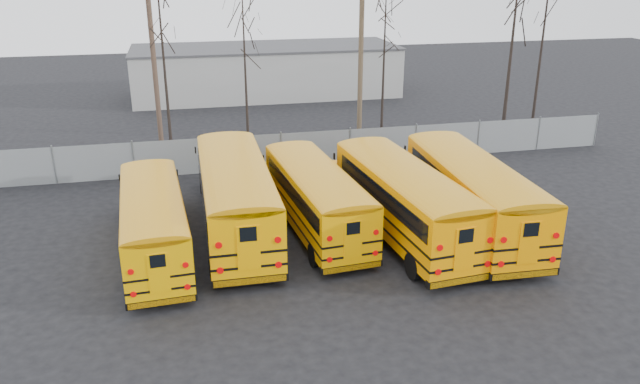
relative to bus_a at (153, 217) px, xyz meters
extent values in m
plane|color=black|center=(6.70, -2.16, -1.66)|extent=(120.00, 120.00, 0.00)
cube|color=gray|center=(6.70, 9.84, -0.66)|extent=(40.00, 0.04, 2.00)
cube|color=#A5A4A0|center=(8.70, 29.84, 0.34)|extent=(22.00, 8.00, 4.00)
cylinder|color=black|center=(-0.84, -3.28, -1.21)|extent=(0.31, 0.93, 0.92)
cylinder|color=black|center=(1.23, -3.15, -1.21)|extent=(0.31, 0.93, 0.92)
cylinder|color=black|center=(-1.31, 4.41, -1.21)|extent=(0.31, 0.93, 0.92)
cylinder|color=black|center=(0.76, 4.54, -1.21)|extent=(0.31, 0.93, 0.92)
cube|color=#F3A800|center=(0.01, -0.24, -0.13)|extent=(2.81, 8.65, 2.15)
cube|color=#F3A800|center=(-0.30, 4.79, -0.75)|extent=(2.15, 1.68, 0.92)
cube|color=black|center=(0.03, -0.42, 0.35)|extent=(2.79, 7.74, 0.64)
cube|color=black|center=(-0.03, 0.54, -0.79)|extent=(2.94, 10.22, 0.08)
cube|color=black|center=(-0.03, 0.54, -0.34)|extent=(2.94, 10.22, 0.08)
cube|color=black|center=(0.27, -4.40, -1.25)|extent=(2.35, 0.35, 0.26)
cube|color=black|center=(-0.34, 5.52, -1.25)|extent=(2.21, 0.32, 0.24)
cube|color=#F3A800|center=(0.28, -4.50, -0.15)|extent=(0.69, 0.08, 1.42)
cylinder|color=#B20505|center=(-0.59, -4.56, -0.79)|extent=(0.20, 0.05, 0.20)
cylinder|color=#B20505|center=(1.15, -4.46, -0.79)|extent=(0.20, 0.05, 0.20)
cylinder|color=#B20505|center=(-0.59, -4.56, 0.03)|extent=(0.20, 0.05, 0.20)
cylinder|color=#B20505|center=(1.15, -4.46, 0.03)|extent=(0.20, 0.05, 0.20)
cylinder|color=black|center=(2.11, -2.29, -1.13)|extent=(0.31, 1.08, 1.08)
cylinder|color=black|center=(4.54, -2.31, -1.13)|extent=(0.31, 1.08, 1.08)
cylinder|color=black|center=(2.18, 6.75, -1.13)|extent=(0.31, 1.08, 1.08)
cylinder|color=black|center=(4.61, 6.73, -1.13)|extent=(0.31, 1.08, 1.08)
cube|color=#FDA500|center=(3.35, 1.20, 0.14)|extent=(2.77, 10.03, 2.53)
cube|color=#FDA500|center=(3.40, 7.12, -0.59)|extent=(2.43, 1.85, 1.08)
cube|color=black|center=(3.35, 0.98, 0.70)|extent=(2.80, 8.95, 0.75)
cube|color=black|center=(3.36, 2.11, -0.64)|extent=(2.81, 11.88, 0.10)
cube|color=black|center=(3.36, 2.11, -0.10)|extent=(2.81, 11.88, 0.10)
cube|color=black|center=(3.32, -3.70, -1.18)|extent=(2.76, 0.26, 0.30)
cube|color=black|center=(3.41, 7.98, -1.18)|extent=(2.58, 0.23, 0.28)
cube|color=#FDA500|center=(3.32, -3.81, 0.11)|extent=(0.81, 0.05, 1.67)
cylinder|color=#B20505|center=(2.29, -3.82, -0.64)|extent=(0.24, 0.04, 0.24)
cylinder|color=#B20505|center=(4.34, -3.83, -0.64)|extent=(0.24, 0.04, 0.24)
cylinder|color=#B20505|center=(2.29, -3.82, 0.33)|extent=(0.24, 0.04, 0.24)
cylinder|color=#B20505|center=(4.34, -3.83, 0.33)|extent=(0.24, 0.04, 0.24)
cylinder|color=black|center=(5.96, -2.30, -1.19)|extent=(0.35, 0.96, 0.95)
cylinder|color=black|center=(8.09, -2.11, -1.19)|extent=(0.35, 0.96, 0.95)
cylinder|color=black|center=(5.27, 5.61, -1.19)|extent=(0.35, 0.96, 0.95)
cylinder|color=black|center=(7.40, 5.80, -1.19)|extent=(0.35, 0.96, 0.95)
cube|color=#FFA800|center=(6.76, 0.85, -0.08)|extent=(3.12, 8.97, 2.22)
cube|color=#FFA800|center=(6.31, 6.03, -0.72)|extent=(2.26, 1.79, 0.95)
cube|color=black|center=(6.78, 0.67, 0.42)|extent=(3.08, 8.03, 0.66)
cube|color=black|center=(6.69, 1.65, -0.77)|extent=(3.29, 10.59, 0.09)
cube|color=black|center=(6.69, 1.65, -0.29)|extent=(3.29, 10.59, 0.09)
cube|color=black|center=(7.13, -3.43, -1.24)|extent=(2.43, 0.42, 0.26)
cube|color=black|center=(6.24, 6.79, -1.24)|extent=(2.28, 0.39, 0.25)
cube|color=#FFA800|center=(7.14, -3.53, -0.10)|extent=(0.71, 0.10, 1.47)
cylinder|color=#B20505|center=(6.25, -3.62, -0.77)|extent=(0.21, 0.06, 0.21)
cylinder|color=#B20505|center=(8.04, -3.47, -0.77)|extent=(0.21, 0.06, 0.21)
cylinder|color=#B20505|center=(6.25, -3.62, 0.08)|extent=(0.21, 0.06, 0.21)
cylinder|color=#B20505|center=(8.04, -3.47, 0.08)|extent=(0.21, 0.06, 0.21)
cylinder|color=black|center=(9.34, -4.08, -1.15)|extent=(0.39, 1.06, 1.04)
cylinder|color=black|center=(11.67, -3.86, -1.15)|extent=(0.39, 1.06, 1.04)
cylinder|color=black|center=(8.53, 4.58, -1.15)|extent=(0.39, 1.06, 1.04)
cylinder|color=black|center=(10.86, 4.80, -1.15)|extent=(0.39, 1.06, 1.04)
cube|color=#FF9400|center=(10.19, -0.62, 0.07)|extent=(3.48, 9.83, 2.43)
cube|color=#FF9400|center=(9.66, 5.05, -0.63)|extent=(2.48, 1.97, 1.04)
cube|color=black|center=(10.21, -0.83, 0.61)|extent=(3.42, 8.80, 0.72)
cube|color=black|center=(10.11, 0.26, -0.68)|extent=(3.67, 11.60, 0.09)
cube|color=black|center=(10.11, 0.26, -0.16)|extent=(3.67, 11.60, 0.09)
cube|color=black|center=(10.63, -5.31, -1.20)|extent=(2.66, 0.47, 0.29)
cube|color=black|center=(9.58, 5.87, -1.20)|extent=(2.49, 0.44, 0.27)
cube|color=#FF9400|center=(10.64, -5.42, 0.04)|extent=(0.78, 0.11, 1.60)
cylinder|color=#B20505|center=(9.66, -5.53, -0.68)|extent=(0.23, 0.06, 0.23)
cylinder|color=#B20505|center=(11.62, -5.34, -0.68)|extent=(0.23, 0.06, 0.23)
cylinder|color=#B20505|center=(9.66, -5.53, 0.25)|extent=(0.23, 0.06, 0.23)
cylinder|color=#B20505|center=(11.62, -5.34, 0.25)|extent=(0.23, 0.06, 0.23)
cylinder|color=black|center=(11.93, -3.99, -1.14)|extent=(0.33, 1.06, 1.05)
cylinder|color=black|center=(14.31, -4.08, -1.14)|extent=(0.33, 1.06, 1.05)
cylinder|color=black|center=(12.26, 4.85, -1.14)|extent=(0.33, 1.06, 1.05)
cylinder|color=black|center=(14.63, 4.76, -1.14)|extent=(0.33, 1.06, 1.05)
cube|color=#FF9300|center=(13.24, -0.61, 0.10)|extent=(2.99, 9.88, 2.47)
cube|color=#FF9300|center=(13.46, 5.17, -0.61)|extent=(2.43, 1.88, 1.05)
cube|color=black|center=(13.24, -0.82, 0.65)|extent=(3.00, 8.83, 0.74)
cube|color=black|center=(13.28, 0.28, -0.66)|extent=(3.09, 11.70, 0.09)
cube|color=black|center=(13.28, 0.28, -0.14)|extent=(3.09, 11.70, 0.09)
cube|color=black|center=(13.07, -5.40, -1.19)|extent=(2.70, 0.33, 0.29)
cube|color=black|center=(13.49, 6.02, -1.19)|extent=(2.53, 0.30, 0.27)
cube|color=#FF9300|center=(13.06, -5.52, 0.07)|extent=(0.79, 0.07, 1.63)
cylinder|color=#B20505|center=(12.06, -5.49, -0.66)|extent=(0.23, 0.05, 0.23)
cylinder|color=#B20505|center=(14.06, -5.56, -0.66)|extent=(0.23, 0.05, 0.23)
cylinder|color=#B20505|center=(12.06, -5.49, 0.28)|extent=(0.23, 0.05, 0.23)
cylinder|color=#B20505|center=(14.06, -5.56, 0.28)|extent=(0.23, 0.05, 0.23)
cylinder|color=#4D392C|center=(0.02, 15.59, 3.24)|extent=(0.30, 0.30, 9.80)
cylinder|color=brown|center=(12.39, 13.80, 3.26)|extent=(0.31, 0.31, 9.86)
cone|color=black|center=(0.68, 11.63, 3.59)|extent=(0.26, 0.26, 10.52)
cone|color=black|center=(5.05, 11.57, 2.89)|extent=(0.26, 0.26, 9.11)
cone|color=black|center=(13.80, 13.52, 2.97)|extent=(0.26, 0.26, 9.28)
cone|color=black|center=(21.40, 11.84, 3.79)|extent=(0.26, 0.26, 10.91)
cone|color=black|center=(24.08, 12.86, 4.37)|extent=(0.26, 0.26, 12.07)
camera|label=1|loc=(1.44, -23.34, 9.58)|focal=35.00mm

